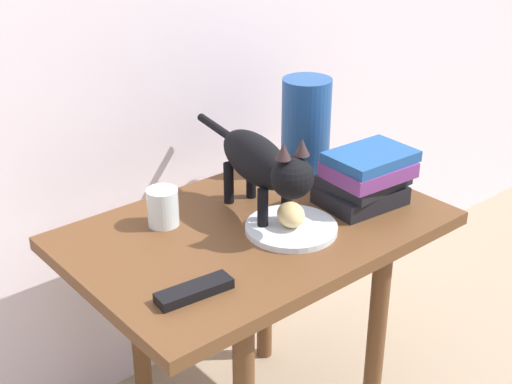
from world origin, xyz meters
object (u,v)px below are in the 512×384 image
(candle_jar, at_px, (163,209))
(plate, at_px, (291,228))
(green_vase, at_px, (306,125))
(bread_roll, at_px, (291,215))
(cat, at_px, (262,164))
(side_table, at_px, (256,258))
(tv_remote, at_px, (194,291))
(book_stack, at_px, (365,178))

(candle_jar, bearing_deg, plate, -46.30)
(green_vase, bearing_deg, plate, -138.58)
(bread_roll, height_order, cat, cat)
(bread_roll, xyz_separation_m, cat, (-0.01, 0.09, 0.09))
(plate, relative_size, candle_jar, 2.38)
(side_table, relative_size, green_vase, 3.41)
(green_vase, bearing_deg, bread_roll, -138.88)
(plate, xyz_separation_m, candle_jar, (-0.20, 0.21, 0.03))
(plate, relative_size, tv_remote, 1.35)
(plate, bearing_deg, tv_remote, -167.79)
(bread_roll, relative_size, book_stack, 0.37)
(bread_roll, height_order, tv_remote, bread_roll)
(cat, distance_m, tv_remote, 0.36)
(plate, xyz_separation_m, bread_roll, (-0.00, 0.00, 0.03))
(candle_jar, bearing_deg, book_stack, -27.10)
(bread_roll, height_order, candle_jar, candle_jar)
(side_table, xyz_separation_m, plate, (0.04, -0.07, 0.09))
(bread_roll, relative_size, cat, 0.17)
(green_vase, relative_size, tv_remote, 1.61)
(book_stack, bearing_deg, green_vase, 81.95)
(bread_roll, xyz_separation_m, tv_remote, (-0.31, -0.07, -0.03))
(side_table, distance_m, plate, 0.12)
(book_stack, relative_size, tv_remote, 1.43)
(plate, distance_m, cat, 0.15)
(green_vase, bearing_deg, side_table, -152.52)
(cat, distance_m, book_stack, 0.26)
(side_table, height_order, tv_remote, tv_remote)
(book_stack, bearing_deg, candle_jar, 152.90)
(plate, height_order, book_stack, book_stack)
(side_table, relative_size, plate, 4.07)
(side_table, relative_size, candle_jar, 9.69)
(plate, bearing_deg, side_table, 118.96)
(plate, relative_size, bread_roll, 2.53)
(tv_remote, bearing_deg, cat, 33.62)
(plate, bearing_deg, book_stack, -2.40)
(side_table, xyz_separation_m, green_vase, (0.30, 0.15, 0.21))
(side_table, distance_m, green_vase, 0.39)
(cat, height_order, green_vase, green_vase)
(bread_roll, xyz_separation_m, book_stack, (0.22, -0.01, 0.03))
(side_table, height_order, bread_roll, bread_roll)
(bread_roll, xyz_separation_m, green_vase, (0.26, 0.22, 0.08))
(cat, height_order, candle_jar, cat)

